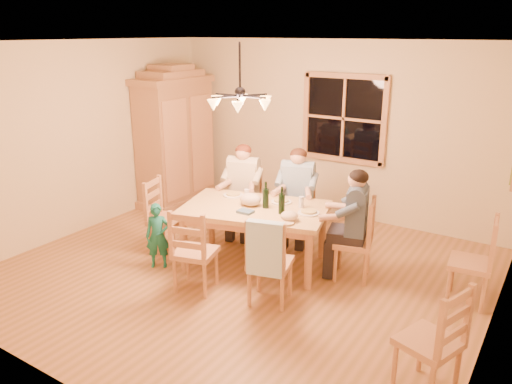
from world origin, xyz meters
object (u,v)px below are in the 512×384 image
Objects in this scene: wine_bottle_a at (266,195)px; chair_spare_front at (427,358)px; chair_far_left at (243,215)px; chair_end_left at (168,230)px; child at (158,236)px; adult_plaid_man at (297,184)px; dining_table at (255,215)px; chair_spare_back at (468,276)px; adult_woman at (243,179)px; wine_bottle_b at (282,200)px; chandelier at (240,101)px; chair_far_right at (296,221)px; armoire at (175,141)px; chair_near_right at (270,275)px; adult_slate_man at (355,211)px; chair_near_left at (196,264)px; chair_end_right at (352,254)px.

chair_spare_front is (2.30, -1.26, -0.62)m from wine_bottle_a.
chair_far_left and chair_end_left have the same top height.
child is at bearing 12.44° from chair_end_left.
dining_table is at bearing 67.62° from adult_plaid_man.
chair_spare_back is (3.60, 0.77, 0.00)m from chair_end_left.
adult_plaid_man is at bearing 91.00° from wine_bottle_a.
wine_bottle_b is (1.02, -0.71, 0.08)m from adult_woman.
chandelier reaches higher than chair_far_right.
adult_woman reaches higher than chair_spare_front.
wine_bottle_a is at bearing -26.63° from armoire.
dining_table is 1.98× the size of chair_near_right.
adult_slate_man is (1.17, 0.31, 0.18)m from dining_table.
armoire is at bearing 119.92° from chair_near_left.
armoire is 5.55m from chair_spare_front.
adult_woman is 1.00m from wine_bottle_a.
wine_bottle_b is (-0.24, 0.66, 0.62)m from chair_near_right.
child is (-1.35, -0.69, -0.51)m from wine_bottle_b.
chandelier is 2.33× the size of wine_bottle_b.
chair_end_right and chair_spare_front have the same top height.
dining_table is 1.98× the size of chair_far_left.
adult_plaid_man is 0.88× the size of chair_spare_back.
adult_woman reaches higher than chair_far_left.
chair_end_left is (1.27, -1.64, -0.75)m from armoire.
adult_plaid_man is at bearing 46.64° from chair_end_right.
adult_woman is (-0.63, 0.68, 0.18)m from dining_table.
chair_near_right is 1.94m from adult_woman.
chair_far_left is at bearing 117.90° from chair_near_right.
armoire is 2.80× the size of child.
chair_near_left is at bearing 111.19° from chair_spare_back.
wine_bottle_b is at bearing 78.75° from chair_spare_front.
adult_slate_man is at bearing -15.73° from armoire.
wine_bottle_a reaches higher than chair_end_left.
chair_end_right is 2.37m from child.
wine_bottle_a is (-1.04, -0.27, 0.62)m from chair_end_right.
chair_near_left is 1.13× the size of adult_woman.
chair_far_right is 1.00× the size of chair_near_left.
chair_near_right is 1.00× the size of chair_end_left.
chandelier is 0.88× the size of adult_woman.
adult_plaid_man is (-0.52, 1.56, 0.54)m from chair_near_right.
dining_table is 0.95m from adult_woman.
adult_plaid_man is at bearing 46.64° from adult_slate_man.
wine_bottle_a is (0.15, 0.31, -1.15)m from chandelier.
chair_spare_front is at bearing -26.60° from dining_table.
adult_slate_man is at bearing 15.00° from dining_table.
adult_slate_man is at bearing 26.20° from chandelier.
adult_slate_man is at bearing 46.74° from chair_near_right.
chair_spare_front and chair_spare_back have the same top height.
chandelier is 1.68m from adult_woman.
chair_far_left is at bearing 0.00° from adult_plaid_man.
chandelier reaches higher than armoire.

